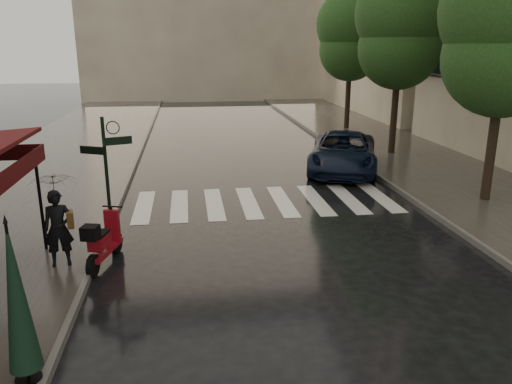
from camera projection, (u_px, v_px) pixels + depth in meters
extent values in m
plane|color=black|center=(157.00, 304.00, 9.26)|extent=(120.00, 120.00, 0.00)
cube|color=#38332D|center=(59.00, 164.00, 20.05)|extent=(6.00, 60.00, 0.12)
cube|color=#38332D|center=(407.00, 153.00, 21.99)|extent=(5.50, 60.00, 0.12)
cube|color=#595651|center=(136.00, 161.00, 20.45)|extent=(0.12, 60.00, 0.16)
cube|color=#595651|center=(346.00, 155.00, 21.62)|extent=(0.12, 60.00, 0.16)
cube|color=silver|center=(144.00, 207.00, 14.87)|extent=(0.50, 3.20, 0.01)
cube|color=silver|center=(179.00, 205.00, 15.00)|extent=(0.50, 3.20, 0.01)
cube|color=silver|center=(214.00, 204.00, 15.14)|extent=(0.50, 3.20, 0.01)
cube|color=silver|center=(249.00, 202.00, 15.28)|extent=(0.50, 3.20, 0.01)
cube|color=silver|center=(282.00, 201.00, 15.42)|extent=(0.50, 3.20, 0.01)
cube|color=silver|center=(315.00, 200.00, 15.55)|extent=(0.50, 3.20, 0.01)
cube|color=silver|center=(348.00, 198.00, 15.69)|extent=(0.50, 3.20, 0.01)
cube|color=silver|center=(380.00, 197.00, 15.83)|extent=(0.50, 3.20, 0.01)
cylinder|color=black|center=(40.00, 200.00, 11.16)|extent=(0.07, 0.07, 2.35)
cylinder|color=black|center=(108.00, 184.00, 11.51)|extent=(0.08, 0.08, 3.10)
cube|color=black|center=(118.00, 141.00, 11.27)|extent=(0.62, 0.26, 0.18)
cube|color=black|center=(92.00, 150.00, 11.25)|extent=(0.56, 0.29, 0.18)
cylinder|color=black|center=(494.00, 130.00, 14.63)|extent=(0.28, 0.28, 4.26)
sphere|color=#1B3412|center=(504.00, 57.00, 14.06)|extent=(3.40, 3.40, 3.40)
sphere|color=#1B3412|center=(510.00, 9.00, 13.69)|extent=(3.80, 3.80, 3.80)
cylinder|color=black|center=(395.00, 101.00, 21.24)|extent=(0.28, 0.28, 4.48)
sphere|color=#1B3412|center=(399.00, 48.00, 20.64)|extent=(3.40, 3.40, 3.40)
sphere|color=#1B3412|center=(402.00, 13.00, 20.25)|extent=(3.80, 3.80, 3.80)
cylinder|color=black|center=(348.00, 89.00, 27.94)|extent=(0.28, 0.28, 4.37)
sphere|color=#1B3412|center=(350.00, 50.00, 27.35)|extent=(3.40, 3.40, 3.40)
sphere|color=#1B3412|center=(352.00, 24.00, 26.97)|extent=(3.80, 3.80, 3.80)
sphere|color=#1B3412|center=(353.00, 0.00, 26.62)|extent=(2.60, 2.60, 2.60)
imported|color=black|center=(59.00, 228.00, 10.43)|extent=(0.67, 0.51, 1.64)
imported|color=black|center=(52.00, 174.00, 10.10)|extent=(1.15, 1.17, 0.89)
cube|color=#4F3415|center=(70.00, 219.00, 10.46)|extent=(0.19, 0.33, 0.35)
cylinder|color=black|center=(93.00, 266.00, 10.30)|extent=(0.22, 0.50, 0.49)
cylinder|color=black|center=(117.00, 243.00, 11.51)|extent=(0.22, 0.50, 0.49)
cube|color=maroon|center=(106.00, 250.00, 10.91)|extent=(0.61, 1.35, 0.10)
cube|color=maroon|center=(99.00, 241.00, 10.58)|extent=(0.44, 0.62, 0.29)
cube|color=maroon|center=(112.00, 226.00, 11.24)|extent=(0.35, 0.20, 0.76)
cylinder|color=black|center=(113.00, 207.00, 11.21)|extent=(0.46, 0.15, 0.04)
cube|color=black|center=(90.00, 233.00, 10.12)|extent=(0.39, 0.38, 0.29)
imported|color=black|center=(343.00, 152.00, 18.98)|extent=(3.99, 5.75, 1.46)
cylinder|color=black|center=(29.00, 379.00, 6.96)|extent=(0.37, 0.37, 0.05)
cylinder|color=black|center=(18.00, 304.00, 6.63)|extent=(0.04, 0.04, 2.28)
cone|color=black|center=(16.00, 296.00, 6.60)|extent=(0.45, 0.45, 2.17)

